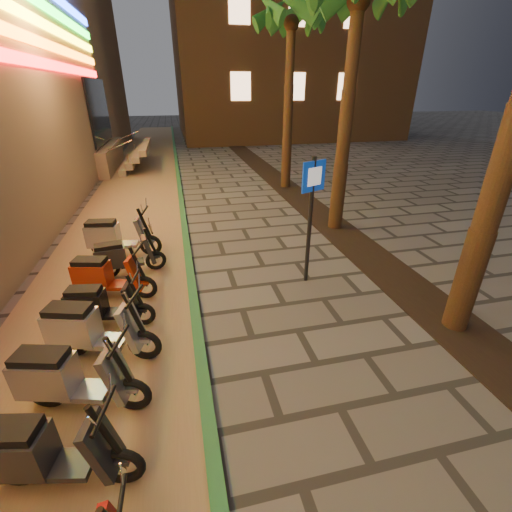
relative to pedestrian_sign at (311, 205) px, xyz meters
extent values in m
plane|color=#474442|center=(-1.59, -4.13, -1.74)|extent=(120.00, 120.00, 0.00)
cube|color=#8C7251|center=(-4.19, 5.87, -1.73)|extent=(3.40, 60.00, 0.01)
cube|color=#256435|center=(-2.49, 5.87, -1.69)|extent=(0.18, 60.00, 0.10)
cube|color=black|center=(2.01, 0.87, -1.73)|extent=(1.20, 40.00, 0.02)
cube|color=black|center=(-6.04, 13.87, 1.06)|extent=(0.08, 5.00, 3.00)
cube|color=gray|center=(-8.09, 13.87, -1.14)|extent=(5.00, 6.00, 1.20)
cube|color=gray|center=(-5.09, 13.87, -1.59)|extent=(0.35, 5.00, 0.30)
cube|color=gray|center=(-4.74, 13.87, -1.29)|extent=(0.35, 5.00, 0.30)
cube|color=gray|center=(-4.39, 13.87, -0.99)|extent=(0.35, 5.00, 0.30)
cube|color=gray|center=(-4.04, 13.87, -0.69)|extent=(0.35, 5.00, 0.30)
cylinder|color=silver|center=(-5.49, 11.87, -0.49)|extent=(2.09, 0.06, 0.81)
cylinder|color=silver|center=(-5.49, 15.87, -0.49)|extent=(2.09, 0.06, 0.81)
cube|color=#FFC28C|center=(2.41, 19.84, 2.26)|extent=(1.40, 0.06, 1.80)
cube|color=#FFC28C|center=(6.41, 19.84, 2.26)|extent=(1.40, 0.06, 1.80)
cube|color=#FFC28C|center=(10.41, 19.84, 2.26)|extent=(1.40, 0.06, 1.80)
cube|color=#FFC28C|center=(2.41, 19.84, 6.76)|extent=(1.40, 0.06, 1.80)
cube|color=#FFC28C|center=(6.41, 19.84, 6.76)|extent=(1.40, 0.06, 1.80)
cube|color=#FFC28C|center=(10.41, 19.84, 6.76)|extent=(1.40, 0.06, 1.80)
cylinder|color=#472D19|center=(2.01, -2.13, 0.99)|extent=(0.40, 0.40, 5.45)
cylinder|color=#472D19|center=(2.01, 2.87, 1.11)|extent=(0.40, 0.40, 5.70)
sphere|color=#472D19|center=(2.01, 2.87, 3.96)|extent=(0.56, 0.56, 0.56)
cylinder|color=#472D19|center=(2.01, 7.87, 1.24)|extent=(0.40, 0.40, 5.95)
sphere|color=#472D19|center=(2.01, 7.87, 4.21)|extent=(0.56, 0.56, 0.56)
cone|color=#1D4C17|center=(2.90, 7.87, 4.67)|extent=(0.60, 1.93, 1.52)
cone|color=#1D4C17|center=(2.69, 8.44, 4.67)|extent=(1.70, 1.86, 1.52)
cone|color=#1D4C17|center=(2.16, 8.74, 4.67)|extent=(2.00, 0.93, 1.52)
cone|color=#1D4C17|center=(1.57, 8.63, 4.67)|extent=(1.97, 1.48, 1.52)
cone|color=#1D4C17|center=(1.18, 8.17, 4.67)|extent=(1.22, 2.02, 1.52)
cone|color=#1D4C17|center=(1.18, 7.56, 4.67)|extent=(1.22, 2.02, 1.52)
cone|color=#1D4C17|center=(1.57, 7.10, 4.67)|extent=(1.97, 1.48, 1.52)
cone|color=#1D4C17|center=(2.16, 6.99, 4.67)|extent=(2.00, 0.93, 1.52)
cone|color=#1D4C17|center=(2.69, 7.30, 4.67)|extent=(1.70, 1.86, 1.52)
cylinder|color=black|center=(0.00, 0.01, -0.40)|extent=(0.09, 0.09, 2.68)
cube|color=#0B3094|center=(0.00, -0.01, 0.57)|extent=(0.55, 0.27, 0.59)
cube|color=white|center=(0.01, -0.03, 0.57)|extent=(0.32, 0.16, 0.34)
cylinder|color=black|center=(-3.23, -4.52, -0.73)|extent=(0.06, 0.52, 0.04)
torus|color=black|center=(-4.52, -3.42, -1.48)|extent=(0.52, 0.20, 0.51)
cylinder|color=silver|center=(-4.52, -3.42, -1.48)|extent=(0.15, 0.12, 0.14)
torus|color=black|center=(-3.44, -3.65, -1.48)|extent=(0.52, 0.20, 0.51)
cylinder|color=silver|center=(-3.44, -3.65, -1.48)|extent=(0.15, 0.12, 0.14)
cube|color=#232528|center=(-3.99, -3.53, -1.44)|extent=(0.60, 0.44, 0.08)
cube|color=#232528|center=(-4.44, -3.44, -1.20)|extent=(0.75, 0.51, 0.49)
cube|color=black|center=(-4.44, -3.44, -0.91)|extent=(0.66, 0.43, 0.12)
cube|color=#232528|center=(-3.57, -3.62, -1.15)|extent=(0.34, 0.44, 0.69)
cylinder|color=black|center=(-3.51, -3.63, -0.95)|extent=(0.28, 0.12, 0.73)
cylinder|color=black|center=(-3.46, -3.64, -0.64)|extent=(0.16, 0.57, 0.04)
cube|color=#232528|center=(-3.44, -3.65, -1.37)|extent=(0.24, 0.18, 0.06)
torus|color=black|center=(-4.51, -2.40, -1.48)|extent=(0.53, 0.24, 0.53)
cylinder|color=silver|center=(-4.51, -2.40, -1.48)|extent=(0.16, 0.13, 0.14)
torus|color=black|center=(-3.42, -2.69, -1.48)|extent=(0.53, 0.24, 0.53)
cylinder|color=silver|center=(-3.42, -2.69, -1.48)|extent=(0.16, 0.13, 0.14)
cube|color=gray|center=(-3.97, -2.54, -1.43)|extent=(0.63, 0.48, 0.08)
cube|color=gray|center=(-4.43, -2.42, -1.18)|extent=(0.78, 0.56, 0.51)
cube|color=black|center=(-4.43, -2.42, -0.89)|extent=(0.69, 0.48, 0.12)
cube|color=gray|center=(-3.55, -2.66, -1.13)|extent=(0.37, 0.46, 0.71)
cylinder|color=black|center=(-3.49, -2.67, -0.93)|extent=(0.29, 0.14, 0.75)
cylinder|color=black|center=(-3.44, -2.69, -0.60)|extent=(0.20, 0.58, 0.04)
cube|color=gray|center=(-3.42, -2.69, -1.35)|extent=(0.25, 0.20, 0.06)
torus|color=black|center=(-4.42, -1.42, -1.47)|extent=(0.55, 0.25, 0.54)
cylinder|color=silver|center=(-4.42, -1.42, -1.47)|extent=(0.17, 0.14, 0.14)
torus|color=black|center=(-3.31, -1.75, -1.47)|extent=(0.55, 0.25, 0.54)
cylinder|color=silver|center=(-3.31, -1.75, -1.47)|extent=(0.17, 0.14, 0.14)
cube|color=#B9B9BD|center=(-3.87, -1.58, -1.43)|extent=(0.65, 0.50, 0.08)
cube|color=#B9B9BD|center=(-4.34, -1.44, -1.17)|extent=(0.81, 0.58, 0.52)
cube|color=black|center=(-4.34, -1.44, -0.87)|extent=(0.71, 0.50, 0.12)
cube|color=#B9B9BD|center=(-3.45, -1.71, -1.12)|extent=(0.38, 0.48, 0.73)
cylinder|color=black|center=(-3.38, -1.73, -0.91)|extent=(0.29, 0.15, 0.77)
cylinder|color=black|center=(-3.33, -1.74, -0.58)|extent=(0.21, 0.59, 0.05)
cube|color=#B9B9BD|center=(-3.31, -1.75, -1.35)|extent=(0.26, 0.20, 0.06)
torus|color=black|center=(-4.38, -0.68, -1.51)|extent=(0.47, 0.16, 0.46)
cylinder|color=silver|center=(-4.38, -0.68, -1.51)|extent=(0.14, 0.11, 0.12)
torus|color=black|center=(-3.40, -0.84, -1.51)|extent=(0.47, 0.16, 0.46)
cylinder|color=silver|center=(-3.40, -0.84, -1.51)|extent=(0.14, 0.11, 0.12)
cube|color=black|center=(-3.90, -0.76, -1.47)|extent=(0.53, 0.38, 0.07)
cube|color=black|center=(-4.31, -0.69, -1.25)|extent=(0.67, 0.43, 0.44)
cube|color=black|center=(-4.31, -0.69, -1.00)|extent=(0.59, 0.37, 0.11)
cube|color=black|center=(-3.52, -0.82, -1.21)|extent=(0.29, 0.39, 0.62)
cylinder|color=black|center=(-3.46, -0.83, -1.03)|extent=(0.25, 0.10, 0.65)
cylinder|color=black|center=(-3.42, -0.84, -0.75)|extent=(0.12, 0.51, 0.04)
cube|color=black|center=(-3.40, -0.84, -1.40)|extent=(0.21, 0.15, 0.05)
torus|color=black|center=(-4.46, 0.33, -1.49)|extent=(0.51, 0.22, 0.50)
cylinder|color=silver|center=(-4.46, 0.33, -1.49)|extent=(0.16, 0.13, 0.14)
torus|color=black|center=(-3.41, 0.06, -1.49)|extent=(0.51, 0.22, 0.50)
cylinder|color=silver|center=(-3.41, 0.06, -1.49)|extent=(0.16, 0.13, 0.14)
cube|color=#9A260E|center=(-3.94, 0.20, -1.45)|extent=(0.60, 0.45, 0.08)
cube|color=#9A260E|center=(-4.38, 0.31, -1.21)|extent=(0.75, 0.52, 0.48)
cube|color=black|center=(-4.38, 0.31, -0.93)|extent=(0.66, 0.45, 0.12)
cube|color=#9A260E|center=(-3.54, 0.10, -1.16)|extent=(0.35, 0.44, 0.68)
cylinder|color=black|center=(-3.48, 0.08, -0.97)|extent=(0.27, 0.13, 0.72)
cylinder|color=black|center=(-3.43, 0.07, -0.66)|extent=(0.18, 0.55, 0.04)
cube|color=#9A260E|center=(-3.41, 0.06, -1.37)|extent=(0.24, 0.18, 0.06)
torus|color=black|center=(-4.23, 1.10, -1.50)|extent=(0.48, 0.17, 0.47)
cylinder|color=silver|center=(-4.23, 1.10, -1.50)|extent=(0.14, 0.11, 0.13)
torus|color=black|center=(-3.23, 1.27, -1.50)|extent=(0.48, 0.17, 0.47)
cylinder|color=silver|center=(-3.23, 1.27, -1.50)|extent=(0.14, 0.11, 0.13)
cube|color=#212426|center=(-3.74, 1.19, -1.47)|extent=(0.54, 0.39, 0.07)
cube|color=#212426|center=(-4.16, 1.12, -1.24)|extent=(0.68, 0.45, 0.45)
cube|color=black|center=(-4.16, 1.12, -0.98)|extent=(0.60, 0.38, 0.11)
cube|color=#212426|center=(-3.35, 1.25, -1.19)|extent=(0.30, 0.40, 0.64)
cylinder|color=black|center=(-3.29, 1.26, -1.01)|extent=(0.26, 0.10, 0.67)
cylinder|color=black|center=(-3.25, 1.27, -0.72)|extent=(0.13, 0.53, 0.04)
cube|color=#212426|center=(-3.23, 1.27, -1.39)|extent=(0.22, 0.16, 0.05)
torus|color=black|center=(-4.56, 2.28, -1.46)|extent=(0.57, 0.19, 0.56)
cylinder|color=silver|center=(-4.56, 2.28, -1.46)|extent=(0.16, 0.13, 0.15)
torus|color=black|center=(-3.38, 2.10, -1.46)|extent=(0.57, 0.19, 0.56)
cylinder|color=silver|center=(-3.38, 2.10, -1.46)|extent=(0.16, 0.13, 0.15)
cube|color=#AEAEB6|center=(-3.98, 2.19, -1.42)|extent=(0.63, 0.45, 0.09)
cube|color=#AEAEB6|center=(-4.48, 2.27, -1.15)|extent=(0.80, 0.51, 0.53)
cube|color=black|center=(-4.48, 2.27, -0.84)|extent=(0.71, 0.44, 0.13)
cube|color=#AEAEB6|center=(-3.52, 2.13, -1.10)|extent=(0.34, 0.46, 0.75)
cylinder|color=black|center=(-3.45, 2.11, -0.88)|extent=(0.30, 0.12, 0.79)
cylinder|color=black|center=(-3.40, 2.11, -0.54)|extent=(0.14, 0.62, 0.05)
cube|color=#AEAEB6|center=(-3.38, 2.10, -1.33)|extent=(0.25, 0.18, 0.06)
camera|label=1|loc=(-2.58, -6.16, 2.07)|focal=24.00mm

